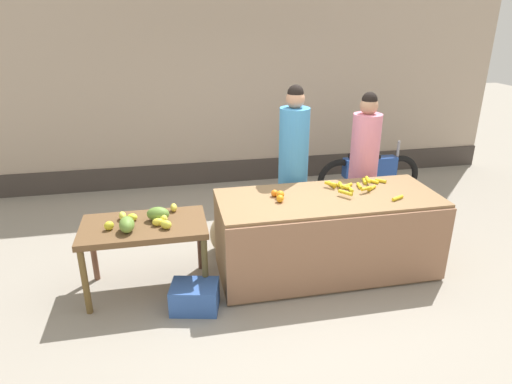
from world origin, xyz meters
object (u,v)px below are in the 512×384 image
(vendor_woman_blue_shirt, at_px, (293,167))
(vendor_woman_pink_shirt, at_px, (363,166))
(parked_motorcycle, at_px, (369,173))
(produce_crate, at_px, (195,297))
(produce_sack, at_px, (224,233))

(vendor_woman_blue_shirt, bearing_deg, vendor_woman_pink_shirt, 3.33)
(vendor_woman_pink_shirt, relative_size, parked_motorcycle, 1.11)
(vendor_woman_pink_shirt, bearing_deg, vendor_woman_blue_shirt, -176.67)
(vendor_woman_blue_shirt, distance_m, parked_motorcycle, 1.92)
(parked_motorcycle, distance_m, produce_crate, 3.54)
(vendor_woman_pink_shirt, xyz_separation_m, parked_motorcycle, (0.59, 1.02, -0.50))
(produce_crate, bearing_deg, vendor_woman_blue_shirt, 41.94)
(vendor_woman_pink_shirt, height_order, produce_sack, vendor_woman_pink_shirt)
(vendor_woman_blue_shirt, relative_size, produce_sack, 4.18)
(vendor_woman_pink_shirt, distance_m, produce_sack, 1.87)
(produce_sack, bearing_deg, vendor_woman_blue_shirt, 5.60)
(vendor_woman_blue_shirt, height_order, parked_motorcycle, vendor_woman_blue_shirt)
(vendor_woman_pink_shirt, height_order, produce_crate, vendor_woman_pink_shirt)
(vendor_woman_pink_shirt, relative_size, produce_crate, 4.05)
(parked_motorcycle, distance_m, produce_sack, 2.61)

